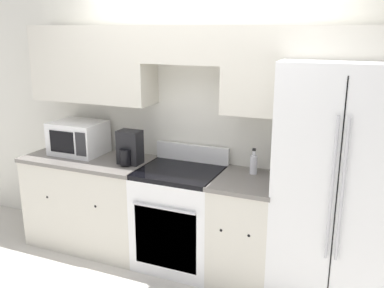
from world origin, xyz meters
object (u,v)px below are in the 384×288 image
Objects in this scene: oven_range at (180,217)px; bottle at (254,164)px; refrigerator at (340,185)px; microwave at (79,138)px.

bottle reaches higher than oven_range.
oven_range is at bearing -178.01° from refrigerator.
bottle is at bearing 171.06° from refrigerator.
oven_range is 1.29m from microwave.
refrigerator is (1.34, 0.05, 0.49)m from oven_range.
microwave is at bearing 176.07° from oven_range.
oven_range is 0.56× the size of refrigerator.
microwave is 1.76m from bottle.
refrigerator reaches higher than oven_range.
microwave is at bearing 179.28° from refrigerator.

